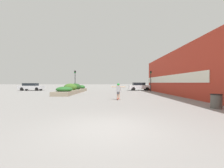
{
  "coord_description": "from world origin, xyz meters",
  "views": [
    {
      "loc": [
        0.2,
        -5.21,
        1.59
      ],
      "look_at": [
        0.25,
        18.63,
        1.39
      ],
      "focal_mm": 24.0,
      "sensor_mm": 36.0,
      "label": 1
    }
  ],
  "objects_px": {
    "skateboard": "(118,99)",
    "car_leftmost": "(139,86)",
    "traffic_light_left": "(75,77)",
    "skateboarder": "(118,89)",
    "trash_bin": "(216,101)",
    "traffic_light_right": "(150,78)",
    "car_center_left": "(31,87)"
  },
  "relations": [
    {
      "from": "skateboard",
      "to": "car_leftmost",
      "type": "height_order",
      "value": "car_leftmost"
    },
    {
      "from": "traffic_light_left",
      "to": "skateboarder",
      "type": "bearing_deg",
      "value": -60.41
    },
    {
      "from": "skateboarder",
      "to": "trash_bin",
      "type": "xyz_separation_m",
      "value": [
        5.87,
        -4.68,
        -0.52
      ]
    },
    {
      "from": "traffic_light_left",
      "to": "car_leftmost",
      "type": "bearing_deg",
      "value": 20.15
    },
    {
      "from": "trash_bin",
      "to": "traffic_light_right",
      "type": "distance_m",
      "value": 17.62
    },
    {
      "from": "skateboarder",
      "to": "trash_bin",
      "type": "distance_m",
      "value": 7.53
    },
    {
      "from": "skateboard",
      "to": "car_center_left",
      "type": "bearing_deg",
      "value": 153.36
    },
    {
      "from": "skateboard",
      "to": "traffic_light_right",
      "type": "xyz_separation_m",
      "value": [
        6.35,
        12.81,
        2.44
      ]
    },
    {
      "from": "skateboard",
      "to": "car_leftmost",
      "type": "xyz_separation_m",
      "value": [
        5.08,
        17.07,
        0.79
      ]
    },
    {
      "from": "car_leftmost",
      "to": "traffic_light_right",
      "type": "height_order",
      "value": "traffic_light_right"
    },
    {
      "from": "car_leftmost",
      "to": "traffic_light_left",
      "type": "bearing_deg",
      "value": -69.85
    },
    {
      "from": "skateboarder",
      "to": "traffic_light_left",
      "type": "bearing_deg",
      "value": 137.02
    },
    {
      "from": "car_center_left",
      "to": "traffic_light_left",
      "type": "xyz_separation_m",
      "value": [
        9.9,
        -3.91,
        1.74
      ]
    },
    {
      "from": "trash_bin",
      "to": "traffic_light_right",
      "type": "height_order",
      "value": "traffic_light_right"
    },
    {
      "from": "car_leftmost",
      "to": "skateboard",
      "type": "bearing_deg",
      "value": -16.58
    },
    {
      "from": "trash_bin",
      "to": "traffic_light_right",
      "type": "xyz_separation_m",
      "value": [
        0.48,
        17.49,
        2.06
      ]
    },
    {
      "from": "car_center_left",
      "to": "traffic_light_right",
      "type": "height_order",
      "value": "traffic_light_right"
    },
    {
      "from": "skateboard",
      "to": "skateboarder",
      "type": "height_order",
      "value": "skateboarder"
    },
    {
      "from": "car_leftmost",
      "to": "traffic_light_right",
      "type": "xyz_separation_m",
      "value": [
        1.27,
        -4.26,
        1.65
      ]
    },
    {
      "from": "skateboard",
      "to": "car_leftmost",
      "type": "relative_size",
      "value": 0.15
    },
    {
      "from": "skateboard",
      "to": "traffic_light_right",
      "type": "bearing_deg",
      "value": 81.07
    },
    {
      "from": "skateboarder",
      "to": "car_center_left",
      "type": "xyz_separation_m",
      "value": [
        -17.04,
        16.49,
        -0.17
      ]
    },
    {
      "from": "car_leftmost",
      "to": "traffic_light_left",
      "type": "relative_size",
      "value": 1.19
    },
    {
      "from": "traffic_light_left",
      "to": "trash_bin",
      "type": "bearing_deg",
      "value": -53.0
    },
    {
      "from": "car_leftmost",
      "to": "car_center_left",
      "type": "height_order",
      "value": "car_leftmost"
    },
    {
      "from": "trash_bin",
      "to": "car_leftmost",
      "type": "relative_size",
      "value": 0.2
    },
    {
      "from": "car_center_left",
      "to": "traffic_light_left",
      "type": "height_order",
      "value": "traffic_light_left"
    },
    {
      "from": "skateboarder",
      "to": "traffic_light_left",
      "type": "distance_m",
      "value": 14.55
    },
    {
      "from": "skateboard",
      "to": "skateboarder",
      "type": "xyz_separation_m",
      "value": [
        0.0,
        0.0,
        0.9
      ]
    },
    {
      "from": "traffic_light_left",
      "to": "traffic_light_right",
      "type": "bearing_deg",
      "value": 0.97
    },
    {
      "from": "car_center_left",
      "to": "trash_bin",
      "type": "bearing_deg",
      "value": 47.25
    },
    {
      "from": "skateboard",
      "to": "traffic_light_left",
      "type": "distance_m",
      "value": 14.68
    }
  ]
}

